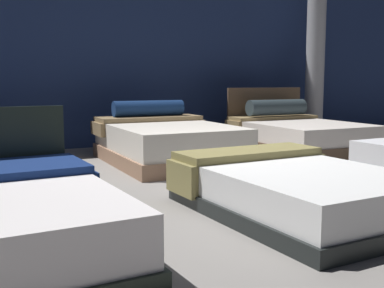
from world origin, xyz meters
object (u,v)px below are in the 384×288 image
Objects in this scene: bed_4 at (167,142)px; support_pillar at (316,45)px; bed_1 at (295,190)px; bed_5 at (298,135)px.

bed_4 is 3.95m from support_pillar.
bed_5 is at bearing 48.65° from bed_1.
support_pillar is at bearing 45.71° from bed_1.
bed_4 reaches higher than bed_1.
bed_5 is 2.24m from support_pillar.
bed_1 is at bearing -131.26° from support_pillar.
bed_5 is (2.25, 2.84, 0.06)m from bed_1.
bed_1 is 0.96× the size of bed_4.
bed_4 is at bearing -161.27° from support_pillar.
bed_1 is 5.50m from support_pillar.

